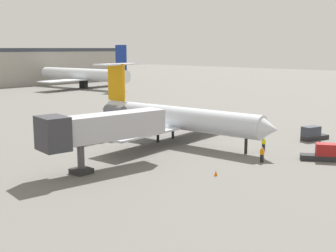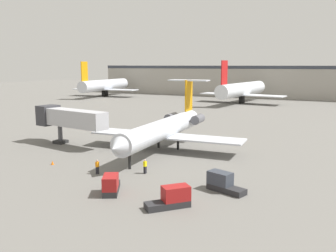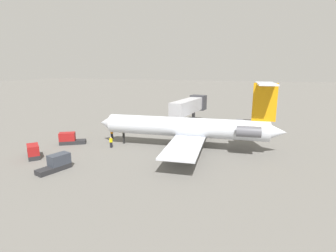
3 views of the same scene
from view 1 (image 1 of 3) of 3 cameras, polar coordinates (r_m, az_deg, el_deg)
name	(u,v)px [view 1 (image 1 of 3)]	position (r m, az deg, el deg)	size (l,w,h in m)	color
ground_plane	(160,143)	(57.59, -1.09, -2.21)	(400.00, 400.00, 0.10)	#66635E
regional_jet	(173,117)	(57.58, 0.62, 1.21)	(23.54, 28.31, 10.01)	silver
jet_bridge	(96,129)	(44.36, -9.26, -0.36)	(13.90, 4.85, 5.96)	#ADADB2
ground_crew_marshaller	(264,144)	(54.04, 12.29, -2.28)	(0.28, 0.41, 1.69)	black
ground_crew_loader	(262,154)	(48.66, 12.09, -3.63)	(0.27, 0.41, 1.69)	black
baggage_tug_lead	(313,134)	(62.07, 18.25, -0.99)	(4.24, 2.56, 1.90)	#262628
baggage_tug_trailing	(324,153)	(51.26, 19.54, -3.32)	(3.19, 4.17, 1.90)	#262628
traffic_cone_near	(216,173)	(42.99, 6.23, -6.09)	(0.36, 0.36, 0.55)	orange
parked_airliner_centre	(84,75)	(137.43, -10.87, 6.53)	(30.30, 35.72, 13.09)	silver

